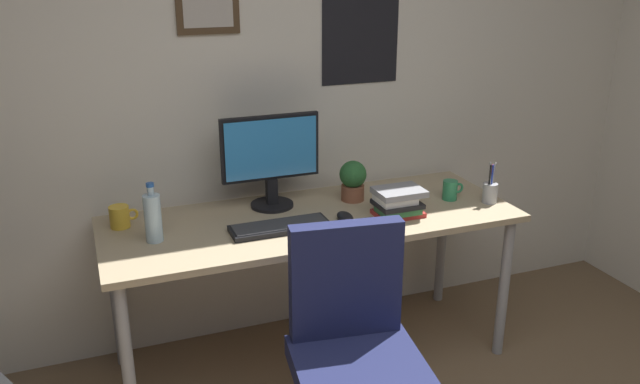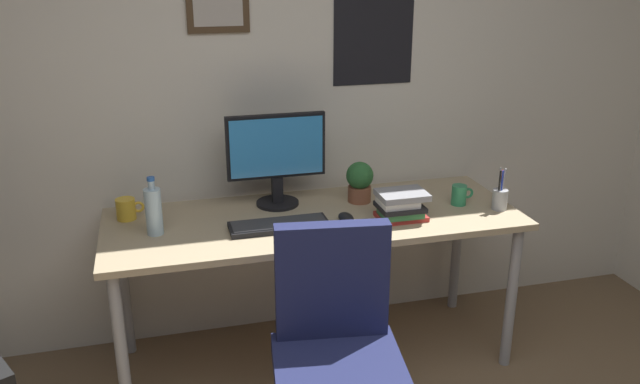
{
  "view_description": "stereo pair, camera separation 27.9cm",
  "coord_description": "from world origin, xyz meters",
  "px_view_note": "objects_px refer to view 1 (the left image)",
  "views": [
    {
      "loc": [
        -0.84,
        -0.83,
        1.85
      ],
      "look_at": [
        0.1,
        1.62,
        0.9
      ],
      "focal_mm": 36.47,
      "sensor_mm": 36.0,
      "label": 1
    },
    {
      "loc": [
        -0.58,
        -0.91,
        1.85
      ],
      "look_at": [
        0.1,
        1.62,
        0.9
      ],
      "focal_mm": 36.47,
      "sensor_mm": 36.0,
      "label": 2
    }
  ],
  "objects_px": {
    "coffee_mug_far": "(451,190)",
    "keyboard": "(280,227)",
    "water_bottle": "(153,217)",
    "monitor": "(271,157)",
    "computer_mouse": "(345,217)",
    "pen_cup": "(490,192)",
    "coffee_mug_near": "(120,217)",
    "potted_plant": "(353,179)",
    "book_stack_left": "(398,203)",
    "office_chair": "(354,343)"
  },
  "relations": [
    {
      "from": "keyboard",
      "to": "water_bottle",
      "type": "distance_m",
      "value": 0.53
    },
    {
      "from": "monitor",
      "to": "keyboard",
      "type": "relative_size",
      "value": 1.07
    },
    {
      "from": "keyboard",
      "to": "coffee_mug_far",
      "type": "bearing_deg",
      "value": 3.99
    },
    {
      "from": "coffee_mug_near",
      "to": "potted_plant",
      "type": "distance_m",
      "value": 1.07
    },
    {
      "from": "computer_mouse",
      "to": "coffee_mug_near",
      "type": "height_order",
      "value": "coffee_mug_near"
    },
    {
      "from": "keyboard",
      "to": "book_stack_left",
      "type": "relative_size",
      "value": 1.99
    },
    {
      "from": "coffee_mug_near",
      "to": "pen_cup",
      "type": "height_order",
      "value": "pen_cup"
    },
    {
      "from": "keyboard",
      "to": "coffee_mug_far",
      "type": "height_order",
      "value": "coffee_mug_far"
    },
    {
      "from": "potted_plant",
      "to": "pen_cup",
      "type": "bearing_deg",
      "value": -24.03
    },
    {
      "from": "coffee_mug_far",
      "to": "keyboard",
      "type": "bearing_deg",
      "value": -176.01
    },
    {
      "from": "computer_mouse",
      "to": "book_stack_left",
      "type": "distance_m",
      "value": 0.25
    },
    {
      "from": "computer_mouse",
      "to": "coffee_mug_far",
      "type": "distance_m",
      "value": 0.58
    },
    {
      "from": "coffee_mug_near",
      "to": "pen_cup",
      "type": "distance_m",
      "value": 1.7
    },
    {
      "from": "keyboard",
      "to": "potted_plant",
      "type": "bearing_deg",
      "value": 27.05
    },
    {
      "from": "coffee_mug_far",
      "to": "pen_cup",
      "type": "relative_size",
      "value": 0.54
    },
    {
      "from": "potted_plant",
      "to": "monitor",
      "type": "bearing_deg",
      "value": 171.21
    },
    {
      "from": "pen_cup",
      "to": "book_stack_left",
      "type": "bearing_deg",
      "value": -179.96
    },
    {
      "from": "coffee_mug_near",
      "to": "book_stack_left",
      "type": "distance_m",
      "value": 1.22
    },
    {
      "from": "water_bottle",
      "to": "coffee_mug_near",
      "type": "height_order",
      "value": "water_bottle"
    },
    {
      "from": "book_stack_left",
      "to": "coffee_mug_near",
      "type": "bearing_deg",
      "value": 164.9
    },
    {
      "from": "computer_mouse",
      "to": "pen_cup",
      "type": "relative_size",
      "value": 0.55
    },
    {
      "from": "monitor",
      "to": "coffee_mug_far",
      "type": "bearing_deg",
      "value": -14.91
    },
    {
      "from": "coffee_mug_far",
      "to": "potted_plant",
      "type": "xyz_separation_m",
      "value": [
        -0.44,
        0.16,
        0.06
      ]
    },
    {
      "from": "potted_plant",
      "to": "pen_cup",
      "type": "xyz_separation_m",
      "value": [
        0.59,
        -0.27,
        -0.05
      ]
    },
    {
      "from": "monitor",
      "to": "keyboard",
      "type": "distance_m",
      "value": 0.37
    },
    {
      "from": "monitor",
      "to": "computer_mouse",
      "type": "bearing_deg",
      "value": -48.87
    },
    {
      "from": "office_chair",
      "to": "computer_mouse",
      "type": "distance_m",
      "value": 0.68
    },
    {
      "from": "computer_mouse",
      "to": "potted_plant",
      "type": "xyz_separation_m",
      "value": [
        0.14,
        0.23,
        0.09
      ]
    },
    {
      "from": "office_chair",
      "to": "coffee_mug_far",
      "type": "distance_m",
      "value": 1.07
    },
    {
      "from": "monitor",
      "to": "computer_mouse",
      "type": "xyz_separation_m",
      "value": [
        0.25,
        -0.29,
        -0.22
      ]
    },
    {
      "from": "coffee_mug_far",
      "to": "potted_plant",
      "type": "height_order",
      "value": "potted_plant"
    },
    {
      "from": "monitor",
      "to": "keyboard",
      "type": "xyz_separation_m",
      "value": [
        -0.05,
        -0.28,
        -0.23
      ]
    },
    {
      "from": "keyboard",
      "to": "water_bottle",
      "type": "xyz_separation_m",
      "value": [
        -0.52,
        0.07,
        0.09
      ]
    },
    {
      "from": "monitor",
      "to": "coffee_mug_far",
      "type": "relative_size",
      "value": 4.24
    },
    {
      "from": "water_bottle",
      "to": "potted_plant",
      "type": "relative_size",
      "value": 1.29
    },
    {
      "from": "office_chair",
      "to": "keyboard",
      "type": "xyz_separation_m",
      "value": [
        -0.08,
        0.61,
        0.23
      ]
    },
    {
      "from": "book_stack_left",
      "to": "keyboard",
      "type": "bearing_deg",
      "value": 175.43
    },
    {
      "from": "monitor",
      "to": "pen_cup",
      "type": "relative_size",
      "value": 2.3
    },
    {
      "from": "keyboard",
      "to": "computer_mouse",
      "type": "distance_m",
      "value": 0.3
    },
    {
      "from": "office_chair",
      "to": "pen_cup",
      "type": "relative_size",
      "value": 4.75
    },
    {
      "from": "pen_cup",
      "to": "water_bottle",
      "type": "bearing_deg",
      "value": 175.75
    },
    {
      "from": "water_bottle",
      "to": "monitor",
      "type": "bearing_deg",
      "value": 20.34
    },
    {
      "from": "coffee_mug_near",
      "to": "monitor",
      "type": "bearing_deg",
      "value": 0.68
    },
    {
      "from": "computer_mouse",
      "to": "coffee_mug_far",
      "type": "xyz_separation_m",
      "value": [
        0.58,
        0.07,
        0.03
      ]
    },
    {
      "from": "office_chair",
      "to": "water_bottle",
      "type": "distance_m",
      "value": 0.96
    },
    {
      "from": "water_bottle",
      "to": "coffee_mug_far",
      "type": "distance_m",
      "value": 1.4
    },
    {
      "from": "pen_cup",
      "to": "keyboard",
      "type": "bearing_deg",
      "value": 177.62
    },
    {
      "from": "monitor",
      "to": "book_stack_left",
      "type": "xyz_separation_m",
      "value": [
        0.49,
        -0.33,
        -0.17
      ]
    },
    {
      "from": "coffee_mug_far",
      "to": "computer_mouse",
      "type": "bearing_deg",
      "value": -173.46
    },
    {
      "from": "keyboard",
      "to": "potted_plant",
      "type": "height_order",
      "value": "potted_plant"
    }
  ]
}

